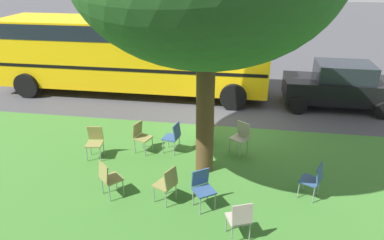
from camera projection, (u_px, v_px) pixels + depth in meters
name	position (u px, v px, depth m)	size (l,w,h in m)	color
ground	(232.00, 124.00, 11.52)	(80.00, 80.00, 0.00)	#424247
grass_verge	(225.00, 179.00, 8.64)	(48.00, 6.00, 0.01)	#3D752D
chair_0	(203.00, 186.00, 7.48)	(0.58, 0.58, 0.88)	#335184
chair_1	(208.00, 124.00, 10.32)	(0.56, 0.55, 0.88)	#C64C1E
chair_2	(141.00, 135.00, 9.68)	(0.54, 0.53, 0.88)	olive
chair_3	(95.00, 140.00, 9.40)	(0.47, 0.47, 0.88)	olive
chair_4	(173.00, 135.00, 9.65)	(0.50, 0.50, 0.88)	#335184
chair_5	(314.00, 178.00, 7.74)	(0.56, 0.55, 0.88)	#335184
chair_6	(240.00, 218.00, 6.56)	(0.54, 0.55, 0.88)	#ADA393
chair_7	(109.00, 177.00, 7.80)	(0.59, 0.59, 0.88)	olive
chair_8	(241.00, 135.00, 9.68)	(0.58, 0.58, 0.88)	#ADA393
chair_9	(167.00, 183.00, 7.60)	(0.56, 0.55, 0.88)	olive
parked_car	(338.00, 85.00, 12.55)	(3.70, 1.92, 1.65)	black
school_bus	(134.00, 49.00, 13.66)	(10.40, 2.80, 2.88)	yellow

